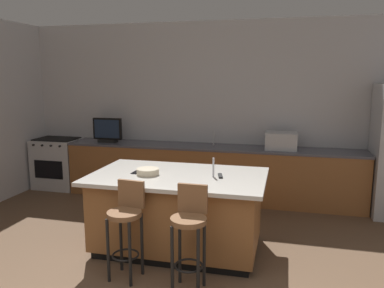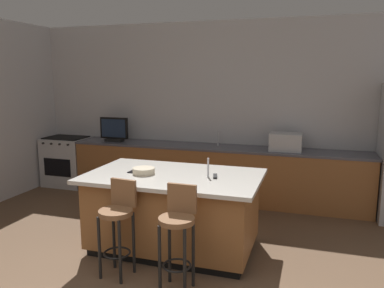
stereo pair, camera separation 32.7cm
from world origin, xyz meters
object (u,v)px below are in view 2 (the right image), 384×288
(range_oven, at_px, (67,161))
(tv_remote, at_px, (215,176))
(kitchen_island, at_px, (174,211))
(bar_stool_left, at_px, (118,220))
(bar_stool_right, at_px, (178,228))
(fruit_bowl, at_px, (144,171))
(microwave, at_px, (286,142))
(cell_phone, at_px, (133,171))
(tv_monitor, at_px, (114,130))

(range_oven, bearing_deg, tv_remote, -29.83)
(kitchen_island, bearing_deg, bar_stool_left, -113.76)
(bar_stool_left, bearing_deg, bar_stool_right, -0.21)
(kitchen_island, relative_size, fruit_bowl, 7.80)
(fruit_bowl, xyz_separation_m, tv_remote, (0.82, 0.11, -0.03))
(bar_stool_right, relative_size, tv_remote, 5.94)
(microwave, bearing_deg, cell_phone, -129.49)
(tv_monitor, bearing_deg, microwave, 1.02)
(microwave, relative_size, tv_monitor, 0.93)
(tv_monitor, bearing_deg, range_oven, 177.19)
(bar_stool_right, bearing_deg, cell_phone, 137.98)
(kitchen_island, height_order, bar_stool_left, bar_stool_left)
(bar_stool_left, xyz_separation_m, fruit_bowl, (-0.01, 0.65, 0.35))
(bar_stool_right, bearing_deg, bar_stool_left, 174.15)
(kitchen_island, relative_size, cell_phone, 13.32)
(range_oven, height_order, bar_stool_right, bar_stool_right)
(microwave, xyz_separation_m, bar_stool_right, (-0.77, -2.75, -0.42))
(range_oven, distance_m, cell_phone, 3.09)
(tv_monitor, xyz_separation_m, tv_remote, (2.29, -1.86, -0.17))
(bar_stool_right, bearing_deg, fruit_bowl, 133.63)
(bar_stool_left, relative_size, cell_phone, 6.55)
(tv_monitor, xyz_separation_m, fruit_bowl, (1.47, -1.97, -0.15))
(tv_monitor, height_order, cell_phone, tv_monitor)
(microwave, bearing_deg, tv_remote, -108.29)
(range_oven, height_order, fruit_bowl, fruit_bowl)
(range_oven, distance_m, microwave, 4.00)
(bar_stool_right, bearing_deg, tv_monitor, 129.29)
(kitchen_island, bearing_deg, tv_monitor, 133.76)
(fruit_bowl, xyz_separation_m, cell_phone, (-0.17, 0.05, -0.03))
(microwave, height_order, tv_monitor, tv_monitor)
(kitchen_island, distance_m, bar_stool_right, 0.90)
(fruit_bowl, bearing_deg, cell_phone, 162.98)
(cell_phone, bearing_deg, tv_remote, 6.69)
(bar_stool_left, bearing_deg, microwave, 68.01)
(kitchen_island, height_order, bar_stool_right, bar_stool_right)
(tv_monitor, bearing_deg, cell_phone, -55.80)
(range_oven, relative_size, microwave, 1.90)
(range_oven, distance_m, bar_stool_left, 3.67)
(microwave, distance_m, tv_monitor, 2.92)
(kitchen_island, height_order, fruit_bowl, fruit_bowl)
(tv_monitor, distance_m, tv_remote, 2.95)
(bar_stool_left, bearing_deg, tv_remote, 49.61)
(cell_phone, height_order, tv_remote, tv_remote)
(microwave, height_order, fruit_bowl, microwave)
(fruit_bowl, bearing_deg, tv_monitor, 126.75)
(kitchen_island, distance_m, microwave, 2.30)
(tv_remote, bearing_deg, fruit_bowl, 173.66)
(kitchen_island, relative_size, bar_stool_right, 1.98)
(range_oven, height_order, tv_remote, tv_remote)
(bar_stool_right, distance_m, tv_remote, 0.91)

